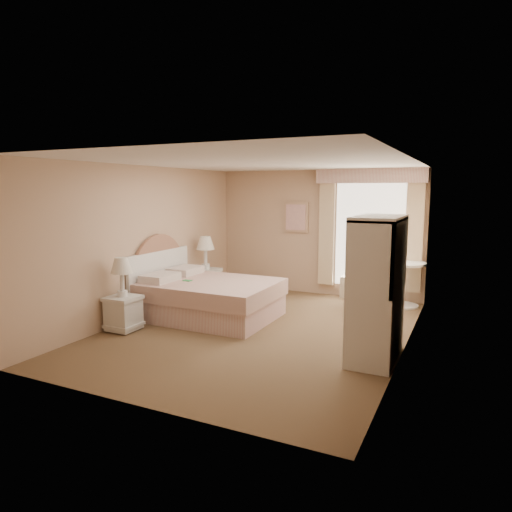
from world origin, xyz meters
The scene contains 9 objects.
room centered at (0.00, 0.00, 1.25)m, with size 4.21×5.51×2.51m.
window centered at (1.05, 2.65, 1.34)m, with size 2.05×0.22×2.51m.
framed_art centered at (-0.45, 2.71, 1.55)m, with size 0.52×0.04×0.62m.
bed centered at (-1.12, 0.26, 0.35)m, with size 2.12×1.64×1.45m.
nightstand_near centered at (-1.84, -0.91, 0.41)m, with size 0.45×0.45×1.10m.
nightstand_far centered at (-1.84, 1.44, 0.45)m, with size 0.49×0.49×1.19m.
round_table centered at (1.75, 2.40, 0.54)m, with size 0.77×0.77×0.82m.
cafe_chair centered at (1.02, 2.08, 0.59)m, with size 0.56×0.56×1.02m.
armoire centered at (1.81, -0.44, 0.74)m, with size 0.54×1.08×1.80m.
Camera 1 is at (2.83, -6.07, 2.11)m, focal length 32.00 mm.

